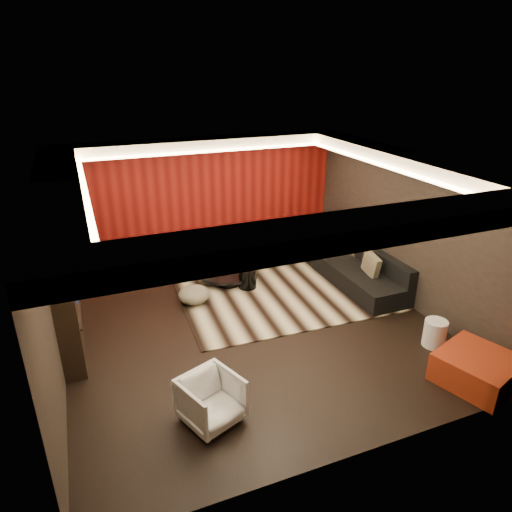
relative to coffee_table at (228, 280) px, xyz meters
name	(u,v)px	position (x,y,z in m)	size (l,w,h in m)	color
floor	(253,328)	(-0.13, -1.69, -0.13)	(6.00, 6.00, 0.02)	black
ceiling	(252,164)	(-0.13, -1.69, 2.69)	(6.00, 6.00, 0.02)	silver
wall_back	(202,202)	(-0.13, 1.32, 1.28)	(6.00, 0.02, 2.80)	black
wall_left	(48,284)	(-3.14, -1.69, 1.28)	(0.02, 6.00, 2.80)	black
wall_right	(406,229)	(2.88, -1.69, 1.28)	(0.02, 6.00, 2.80)	black
red_feature_wall	(202,203)	(-0.13, 1.28, 1.28)	(5.98, 0.05, 2.78)	#6B0C0A
soffit_back	(203,144)	(-0.13, 1.01, 2.57)	(6.00, 0.60, 0.22)	silver
soffit_front	(353,230)	(-0.13, -4.39, 2.57)	(6.00, 0.60, 0.22)	silver
soffit_left	(56,190)	(-2.83, -1.69, 2.57)	(0.60, 4.80, 0.22)	silver
soffit_right	(401,159)	(2.57, -1.69, 2.57)	(0.60, 4.80, 0.22)	silver
cove_back	(208,151)	(-0.13, 0.67, 2.48)	(4.80, 0.08, 0.04)	#FFD899
cove_front	(334,228)	(-0.13, -4.05, 2.48)	(4.80, 0.08, 0.04)	#FFD899
cove_left	(85,194)	(-2.49, -1.69, 2.48)	(0.08, 4.80, 0.04)	#FFD899
cove_right	(384,166)	(2.23, -1.69, 2.48)	(0.08, 4.80, 0.04)	#FFD899
tv_surround	(64,283)	(-2.98, -1.09, 0.98)	(0.30, 2.00, 2.20)	black
tv_screen	(71,261)	(-2.82, -1.09, 1.33)	(0.04, 1.30, 0.80)	black
tv_shelf	(79,304)	(-2.82, -1.09, 0.58)	(0.04, 1.60, 0.04)	black
rug	(283,291)	(0.91, -0.66, -0.11)	(4.00, 3.00, 0.02)	#C8B792
coffee_table	(228,280)	(0.00, 0.00, 0.00)	(1.17, 1.17, 0.20)	black
drum_stool	(247,278)	(0.31, -0.27, 0.11)	(0.36, 0.36, 0.42)	black
striped_pouf	(194,295)	(-0.84, -0.48, 0.06)	(0.59, 0.59, 0.33)	beige
white_side_table	(435,333)	(2.37, -3.25, 0.10)	(0.36, 0.36, 0.44)	silver
orange_ottoman	(477,369)	(2.28, -4.19, 0.10)	(0.97, 0.97, 0.43)	#8E3612
armchair	(211,400)	(-1.41, -3.53, 0.20)	(0.68, 0.69, 0.63)	silver
sectional_sofa	(296,258)	(1.60, 0.18, 0.14)	(3.65, 3.50, 0.75)	black
throw_pillows	(293,245)	(1.48, 0.10, 0.50)	(3.27, 2.77, 0.50)	#C1B98D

